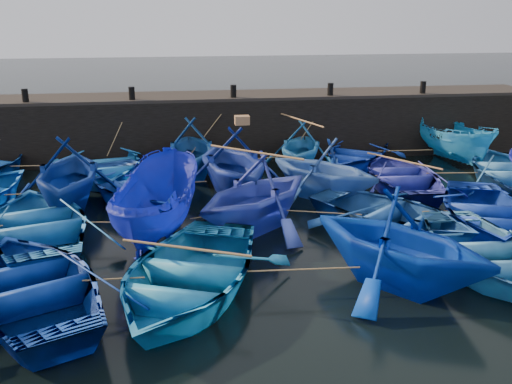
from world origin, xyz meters
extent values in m
plane|color=black|center=(0.00, 0.00, 0.00)|extent=(120.00, 120.00, 0.00)
cube|color=black|center=(0.00, 10.50, 1.25)|extent=(26.00, 2.50, 2.50)
cube|color=black|center=(0.00, 10.50, 2.56)|extent=(26.00, 2.50, 0.12)
cylinder|color=black|center=(-8.00, 9.60, 2.87)|extent=(0.24, 0.24, 0.50)
cylinder|color=black|center=(-4.00, 9.60, 2.87)|extent=(0.24, 0.24, 0.50)
cylinder|color=black|center=(0.00, 9.60, 2.87)|extent=(0.24, 0.24, 0.50)
cylinder|color=black|center=(4.00, 9.60, 2.87)|extent=(0.24, 0.24, 0.50)
cylinder|color=black|center=(8.00, 9.60, 2.87)|extent=(0.24, 0.24, 0.50)
imported|color=blue|center=(-5.06, 7.70, 0.58)|extent=(4.98, 6.24, 1.16)
imported|color=navy|center=(-1.83, 7.50, 1.11)|extent=(3.77, 4.33, 2.22)
imported|color=blue|center=(2.41, 7.82, 0.97)|extent=(4.19, 4.51, 1.94)
imported|color=#0F2E9B|center=(4.78, 8.17, 0.49)|extent=(5.46, 5.79, 0.98)
imported|color=#1F7ACB|center=(8.85, 8.06, 0.90)|extent=(2.46, 4.85, 1.79)
imported|color=navy|center=(-5.72, 4.50, 1.20)|extent=(4.11, 4.71, 2.41)
imported|color=#1642B2|center=(-3.75, 4.94, 0.57)|extent=(5.76, 6.58, 1.14)
imported|color=navy|center=(-0.50, 4.99, 1.22)|extent=(4.86, 5.36, 2.45)
imported|color=blue|center=(2.41, 4.28, 1.06)|extent=(5.27, 5.30, 2.11)
imported|color=navy|center=(5.39, 4.89, 0.50)|extent=(3.74, 5.04, 1.01)
imported|color=#2C6AB2|center=(9.34, 4.65, 0.57)|extent=(5.06, 6.21, 1.13)
imported|color=#155AAA|center=(-6.15, 1.77, 0.57)|extent=(5.33, 6.40, 1.15)
imported|color=#111EA7|center=(-2.98, 1.56, 1.01)|extent=(2.97, 5.51, 2.02)
imported|color=#2A3CB7|center=(-0.21, 1.85, 1.14)|extent=(5.71, 5.64, 2.27)
imported|color=navy|center=(3.62, 1.21, 0.52)|extent=(5.89, 6.12, 1.03)
imported|color=navy|center=(6.35, 1.11, 0.52)|extent=(4.99, 5.88, 1.04)
imported|color=navy|center=(-5.51, -1.82, 0.56)|extent=(5.75, 6.52, 1.12)
imported|color=blue|center=(-2.26, -1.86, 0.58)|extent=(5.78, 6.67, 1.16)
imported|color=#002BA6|center=(2.51, -2.04, 1.17)|extent=(5.77, 5.85, 2.33)
imported|color=#2E70B2|center=(4.89, -1.47, 0.51)|extent=(3.80, 5.10, 1.01)
cube|color=olive|center=(-0.20, 4.99, 2.59)|extent=(0.47, 0.36, 0.28)
cylinder|color=tan|center=(-7.33, 7.82, 0.55)|extent=(2.73, 0.27, 0.04)
cylinder|color=tan|center=(-3.44, 7.60, 0.55)|extent=(1.44, 0.24, 0.04)
cylinder|color=tan|center=(0.29, 7.66, 0.55)|extent=(2.45, 0.36, 0.04)
cylinder|color=tan|center=(3.60, 8.00, 0.55)|extent=(0.58, 0.38, 0.04)
cylinder|color=tan|center=(6.82, 8.12, 0.55)|extent=(2.28, 0.15, 0.04)
cylinder|color=tan|center=(-7.34, 4.48, 0.55)|extent=(1.45, 0.07, 0.04)
cylinder|color=tan|center=(-4.73, 4.72, 0.55)|extent=(0.20, 0.45, 0.04)
cylinder|color=tan|center=(-2.13, 4.97, 0.55)|extent=(1.45, 0.09, 0.04)
cylinder|color=tan|center=(0.96, 4.64, 0.55)|extent=(1.14, 0.75, 0.04)
cylinder|color=tan|center=(3.90, 4.58, 0.55)|extent=(1.19, 0.64, 0.04)
cylinder|color=tan|center=(7.36, 4.77, 0.55)|extent=(2.15, 0.27, 0.04)
cylinder|color=tan|center=(-4.56, 1.66, 0.55)|extent=(1.38, 0.25, 0.04)
cylinder|color=tan|center=(-1.59, 1.71, 0.55)|extent=(0.98, 0.33, 0.04)
cylinder|color=tan|center=(1.71, 1.53, 0.55)|extent=(2.04, 0.68, 0.04)
cylinder|color=tan|center=(4.99, 1.16, 0.55)|extent=(0.93, 0.13, 0.04)
cylinder|color=tan|center=(-3.89, -1.84, 0.55)|extent=(1.45, 0.07, 0.04)
cylinder|color=tan|center=(0.13, -1.95, 0.55)|extent=(2.98, 0.22, 0.04)
cylinder|color=tan|center=(3.70, -1.76, 0.55)|extent=(0.60, 0.59, 0.04)
cylinder|color=tan|center=(-8.80, 9.32, 1.58)|extent=(1.63, 0.40, 2.09)
cylinder|color=tan|center=(-4.53, 9.20, 1.58)|extent=(1.11, 0.64, 2.09)
cylinder|color=tan|center=(-0.91, 9.10, 1.58)|extent=(1.86, 0.84, 2.09)
cylinder|color=tan|center=(3.21, 9.26, 1.58)|extent=(1.62, 0.52, 2.09)
cylinder|color=tan|center=(4.39, 9.44, 1.58)|extent=(0.82, 0.17, 2.08)
cylinder|color=tan|center=(8.43, 9.38, 1.58)|extent=(0.90, 0.28, 2.08)
cylinder|color=#99724C|center=(2.41, 7.82, 1.97)|extent=(1.08, 2.84, 0.06)
cylinder|color=#99724C|center=(5.39, 4.89, 1.04)|extent=(1.77, 2.49, 0.06)
cylinder|color=#99724C|center=(-0.21, 1.85, 2.30)|extent=(2.34, 1.97, 0.06)
cylinder|color=#99724C|center=(-2.26, -1.86, 1.19)|extent=(2.74, 1.32, 0.06)
camera|label=1|loc=(-2.35, -13.24, 6.18)|focal=40.00mm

